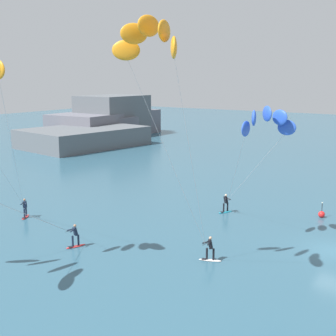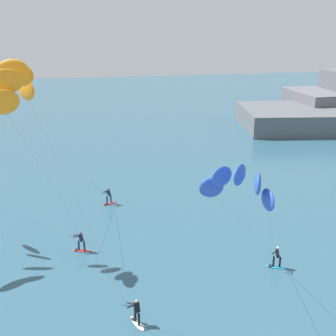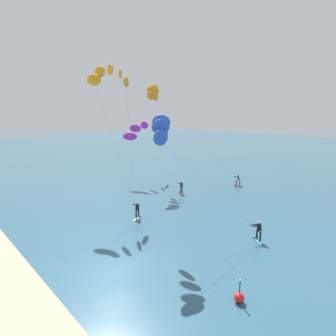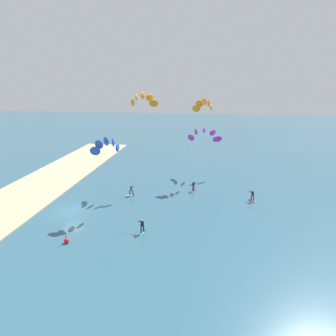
% 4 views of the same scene
% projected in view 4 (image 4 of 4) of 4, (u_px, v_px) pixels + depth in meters
% --- Properties ---
extents(ground_plane, '(240.00, 240.00, 0.00)m').
position_uv_depth(ground_plane, '(72.00, 211.00, 37.88)').
color(ground_plane, '#2D566B').
extents(sand_strip, '(80.00, 10.72, 0.16)m').
position_uv_depth(sand_strip, '(7.00, 206.00, 39.18)').
color(sand_strip, tan).
rests_on(sand_strip, ground).
extents(kitesurfer_nearshore, '(10.96, 6.42, 8.87)m').
position_uv_depth(kitesurfer_nearshore, '(204.00, 136.00, 50.51)').
color(kitesurfer_nearshore, red).
rests_on(kitesurfer_nearshore, ground).
extents(kitesurfer_mid_water, '(6.89, 4.79, 15.06)m').
position_uv_depth(kitesurfer_mid_water, '(142.00, 103.00, 43.85)').
color(kitesurfer_mid_water, white).
rests_on(kitesurfer_mid_water, ground).
extents(kitesurfer_far_out, '(7.85, 7.88, 9.96)m').
position_uv_depth(kitesurfer_far_out, '(108.00, 149.00, 35.46)').
color(kitesurfer_far_out, '#23ADD1').
rests_on(kitesurfer_far_out, ground).
extents(kitesurfer_downwind, '(11.61, 10.05, 13.89)m').
position_uv_depth(kitesurfer_downwind, '(206.00, 109.00, 46.64)').
color(kitesurfer_downwind, red).
rests_on(kitesurfer_downwind, ground).
extents(marker_buoy, '(0.56, 0.56, 1.38)m').
position_uv_depth(marker_buoy, '(66.00, 240.00, 30.37)').
color(marker_buoy, red).
rests_on(marker_buoy, ground).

